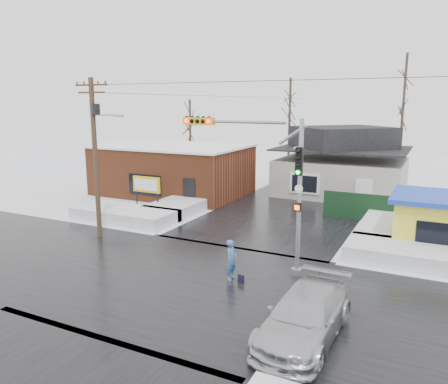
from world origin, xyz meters
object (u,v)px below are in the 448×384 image
at_px(marquee_sign, 147,186).
at_px(car, 305,316).
at_px(pedestrian, 231,260).
at_px(kiosk, 436,221).
at_px(utility_pole, 96,149).
at_px(traffic_signal, 266,174).

distance_m(marquee_sign, car, 18.88).
relative_size(marquee_sign, pedestrian, 1.42).
distance_m(kiosk, car, 12.68).
distance_m(utility_pole, pedestrian, 10.66).
relative_size(pedestrian, car, 0.33).
height_order(marquee_sign, pedestrian, marquee_sign).
bearing_deg(kiosk, marquee_sign, -178.45).
height_order(marquee_sign, kiosk, kiosk).
xyz_separation_m(utility_pole, kiosk, (17.43, 6.49, -3.65)).
height_order(utility_pole, marquee_sign, utility_pole).
height_order(traffic_signal, car, traffic_signal).
bearing_deg(pedestrian, utility_pole, 80.38).
bearing_deg(kiosk, traffic_signal, -135.16).
relative_size(traffic_signal, kiosk, 1.52).
height_order(utility_pole, car, utility_pole).
bearing_deg(pedestrian, traffic_signal, -21.44).
distance_m(traffic_signal, utility_pole, 10.39).
xyz_separation_m(traffic_signal, car, (3.41, -5.10, -3.76)).
bearing_deg(marquee_sign, traffic_signal, -29.72).
bearing_deg(car, traffic_signal, 125.44).
height_order(kiosk, pedestrian, kiosk).
height_order(traffic_signal, utility_pole, utility_pole).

